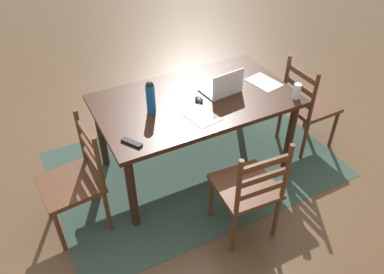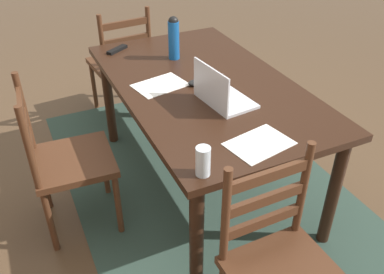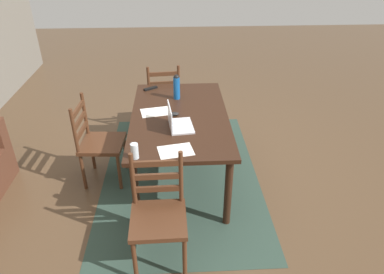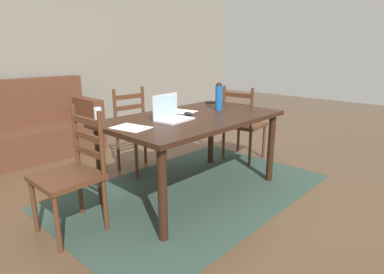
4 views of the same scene
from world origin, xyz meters
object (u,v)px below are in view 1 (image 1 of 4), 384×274
(laptop, at_px, (223,87))
(tv_remote, at_px, (132,143))
(dining_table, at_px, (195,107))
(computer_mouse, at_px, (199,100))
(water_bottle, at_px, (151,97))
(chair_left_far, at_px, (308,106))
(chair_far_head, at_px, (248,189))
(drinking_glass, at_px, (297,91))
(chair_right_far, at_px, (75,181))

(laptop, bearing_deg, tv_remote, 17.15)
(dining_table, bearing_deg, computer_mouse, 95.10)
(tv_remote, bearing_deg, water_bottle, -165.20)
(chair_left_far, bearing_deg, chair_far_head, 30.38)
(dining_table, xyz_separation_m, chair_left_far, (-1.14, 0.20, -0.22))
(water_bottle, bearing_deg, chair_left_far, 173.45)
(water_bottle, relative_size, drinking_glass, 2.09)
(chair_left_far, distance_m, tv_remote, 1.86)
(chair_left_far, bearing_deg, drinking_glass, 27.08)
(tv_remote, bearing_deg, chair_left_far, 151.57)
(chair_right_far, xyz_separation_m, laptop, (-1.39, -0.16, 0.36))
(chair_far_head, relative_size, drinking_glass, 7.00)
(chair_left_far, relative_size, tv_remote, 5.59)
(dining_table, bearing_deg, chair_left_far, 170.08)
(computer_mouse, xyz_separation_m, tv_remote, (0.70, 0.27, -0.01))
(drinking_glass, bearing_deg, water_bottle, -17.29)
(dining_table, xyz_separation_m, chair_far_head, (0.00, 0.87, -0.22))
(dining_table, height_order, laptop, laptop)
(laptop, xyz_separation_m, drinking_glass, (-0.51, 0.35, 0.01))
(water_bottle, relative_size, computer_mouse, 2.83)
(chair_left_far, height_order, tv_remote, chair_left_far)
(chair_right_far, height_order, water_bottle, water_bottle)
(dining_table, relative_size, tv_remote, 9.96)
(chair_right_far, relative_size, chair_left_far, 1.00)
(drinking_glass, bearing_deg, laptop, -34.52)
(chair_right_far, distance_m, computer_mouse, 1.19)
(chair_far_head, distance_m, chair_right_far, 1.32)
(dining_table, distance_m, drinking_glass, 0.87)
(water_bottle, bearing_deg, drinking_glass, 162.71)
(tv_remote, bearing_deg, laptop, 164.64)
(computer_mouse, bearing_deg, chair_right_far, 8.31)
(drinking_glass, xyz_separation_m, computer_mouse, (0.76, -0.33, -0.05))
(chair_left_far, relative_size, laptop, 2.77)
(dining_table, relative_size, drinking_glass, 12.47)
(chair_far_head, relative_size, water_bottle, 3.35)
(chair_right_far, bearing_deg, laptop, -173.51)
(chair_right_far, bearing_deg, water_bottle, -166.57)
(computer_mouse, bearing_deg, dining_table, -83.44)
(water_bottle, bearing_deg, dining_table, -177.08)
(chair_left_far, height_order, computer_mouse, chair_left_far)
(laptop, xyz_separation_m, water_bottle, (0.67, -0.01, 0.09))
(water_bottle, distance_m, tv_remote, 0.44)
(drinking_glass, height_order, tv_remote, drinking_glass)
(chair_left_far, relative_size, water_bottle, 3.35)
(chair_far_head, xyz_separation_m, drinking_glass, (-0.77, -0.48, 0.37))
(dining_table, xyz_separation_m, laptop, (-0.26, 0.04, 0.15))
(laptop, height_order, tv_remote, laptop)
(laptop, height_order, drinking_glass, laptop)
(laptop, xyz_separation_m, tv_remote, (0.95, 0.29, -0.05))
(water_bottle, xyz_separation_m, tv_remote, (0.28, 0.31, -0.14))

